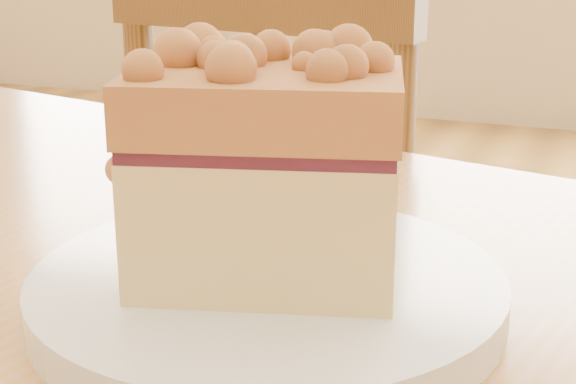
% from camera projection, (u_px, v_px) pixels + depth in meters
% --- Properties ---
extents(cafe_chair_main, '(0.45, 0.45, 0.89)m').
position_uv_depth(cafe_chair_main, '(315.00, 299.00, 1.18)').
color(cafe_chair_main, brown).
rests_on(cafe_chair_main, ground).
extents(plate, '(0.25, 0.25, 0.02)m').
position_uv_depth(plate, '(267.00, 292.00, 0.46)').
color(plate, white).
rests_on(plate, cafe_table_main).
extents(cake_slice, '(0.15, 0.13, 0.12)m').
position_uv_depth(cake_slice, '(266.00, 161.00, 0.44)').
color(cake_slice, '#EECD86').
rests_on(cake_slice, plate).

